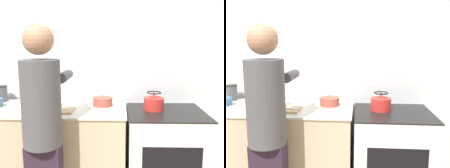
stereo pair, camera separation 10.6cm
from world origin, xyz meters
TOP-DOWN VIEW (x-y plane):
  - wall_back at (0.00, 0.72)m, footprint 8.00×0.05m
  - counter at (-0.38, 0.32)m, footprint 1.58×0.66m
  - oven at (0.79, 0.33)m, footprint 0.72×0.65m
  - person at (-0.24, -0.18)m, footprint 0.33×0.57m
  - cutting_board at (-0.22, 0.20)m, footprint 0.29×0.20m
  - knife at (-0.20, 0.21)m, footprint 0.24×0.06m
  - kettle at (0.68, 0.39)m, footprint 0.19×0.19m
  - bowl_prep at (0.18, 0.41)m, footprint 0.19×0.19m
  - canister_jar at (-0.89, 0.56)m, footprint 0.12×0.12m

SIDE VIEW (x-z plane):
  - oven at x=0.79m, z-range 0.00..0.90m
  - counter at x=-0.38m, z-range 0.00..0.93m
  - person at x=-0.24m, z-range 0.09..1.78m
  - cutting_board at x=-0.22m, z-range 0.93..0.95m
  - knife at x=-0.20m, z-range 0.95..0.96m
  - bowl_prep at x=0.18m, z-range 0.93..1.01m
  - kettle at x=0.68m, z-range 0.89..1.06m
  - canister_jar at x=-0.89m, z-range 0.93..1.10m
  - wall_back at x=0.00m, z-range 0.00..2.60m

